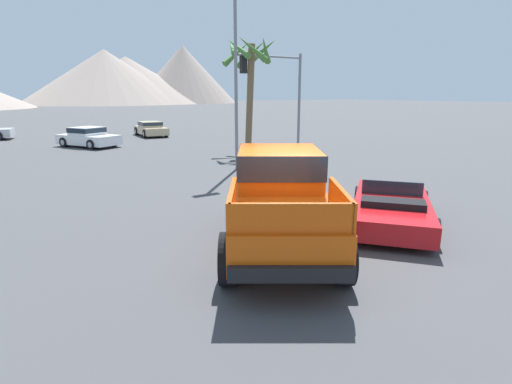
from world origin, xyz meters
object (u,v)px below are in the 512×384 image
at_px(orange_pickup_truck, 280,194).
at_px(red_convertible_car, 391,208).
at_px(parked_car_white, 88,137).
at_px(street_lamp_post, 236,47).
at_px(palm_tree_tall, 250,66).
at_px(parked_car_tan, 151,129).
at_px(traffic_light_main, 276,82).

height_order(orange_pickup_truck, red_convertible_car, orange_pickup_truck).
bearing_deg(orange_pickup_truck, parked_car_white, 123.38).
height_order(street_lamp_post, palm_tree_tall, street_lamp_post).
distance_m(orange_pickup_truck, street_lamp_post, 10.14).
height_order(parked_car_tan, street_lamp_post, street_lamp_post).
relative_size(parked_car_white, street_lamp_post, 0.50).
xyz_separation_m(traffic_light_main, palm_tree_tall, (-1.63, 0.17, 0.86)).
xyz_separation_m(red_convertible_car, palm_tree_tall, (3.55, 12.99, 4.36)).
relative_size(red_convertible_car, parked_car_tan, 1.07).
bearing_deg(orange_pickup_truck, parked_car_tan, 110.67).
distance_m(parked_car_white, palm_tree_tall, 11.40).
distance_m(red_convertible_car, street_lamp_post, 10.06).
distance_m(red_convertible_car, parked_car_white, 20.96).
xyz_separation_m(orange_pickup_truck, parked_car_tan, (4.91, 24.75, -0.59)).
relative_size(street_lamp_post, palm_tree_tall, 1.38).
height_order(orange_pickup_truck, parked_car_white, orange_pickup_truck).
bearing_deg(parked_car_white, parked_car_tan, -170.74).
bearing_deg(red_convertible_car, street_lamp_post, 136.67).
height_order(parked_car_tan, palm_tree_tall, palm_tree_tall).
bearing_deg(street_lamp_post, parked_car_white, 109.79).
bearing_deg(traffic_light_main, orange_pickup_truck, 55.83).
bearing_deg(traffic_light_main, parked_car_white, -40.76).
height_order(orange_pickup_truck, parked_car_tan, orange_pickup_truck).
bearing_deg(parked_car_tan, street_lamp_post, 87.81).
distance_m(parked_car_tan, street_lamp_post, 16.88).
bearing_deg(parked_car_tan, palm_tree_tall, 101.30).
xyz_separation_m(orange_pickup_truck, street_lamp_post, (3.70, 8.55, 4.00)).
bearing_deg(street_lamp_post, orange_pickup_truck, -113.38).
bearing_deg(parked_car_white, palm_tree_tall, 104.14).
bearing_deg(parked_car_white, orange_pickup_truck, 61.45).
xyz_separation_m(parked_car_tan, palm_tree_tall, (1.96, -12.06, 4.20)).
height_order(parked_car_white, traffic_light_main, traffic_light_main).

